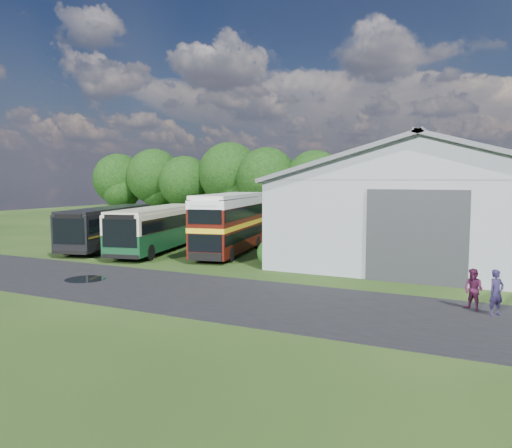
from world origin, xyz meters
The scene contains 18 objects.
ground centered at (0.00, 0.00, 0.00)m, with size 120.00×120.00×0.00m, color #183310.
asphalt_road centered at (3.00, -3.00, 0.00)m, with size 60.00×8.00×0.02m, color black.
puddle centered at (-1.50, -3.00, 0.00)m, with size 2.20×2.20×0.01m, color black.
storage_shed centered at (15.00, 15.98, 4.17)m, with size 18.80×24.80×8.15m.
tree_far_left centered at (-23.00, 24.00, 5.56)m, with size 6.12×6.12×8.64m.
tree_left_a centered at (-18.00, 24.50, 5.87)m, with size 6.46×6.46×9.12m.
tree_left_b centered at (-13.00, 23.50, 5.25)m, with size 5.78×5.78×8.16m.
tree_mid centered at (-8.00, 24.80, 6.18)m, with size 6.80×6.80×9.60m.
tree_right_a centered at (-3.00, 23.80, 5.69)m, with size 6.26×6.26×8.83m.
tree_right_b centered at (2.00, 24.60, 5.44)m, with size 5.98×5.98×8.45m.
shrub_front centered at (5.60, 6.00, 0.00)m, with size 1.70×1.70×1.70m, color #194714.
shrub_mid centered at (5.60, 8.00, 0.00)m, with size 1.60×1.60×1.60m, color #194714.
shrub_back centered at (5.60, 10.00, 0.00)m, with size 1.80×1.80×1.80m, color #194714.
bus_green_single centered at (-4.61, 7.70, 1.80)m, with size 5.56×12.60×3.38m.
bus_maroon_double centered at (1.01, 8.82, 2.23)m, with size 4.67×10.71×4.47m.
bus_dark_single centered at (-9.36, 7.39, 1.74)m, with size 5.93×12.18×3.28m.
visitor_a centered at (18.95, -1.07, 0.94)m, with size 0.68×0.45×1.87m, color #201938.
visitor_b centered at (18.08, -0.59, 0.88)m, with size 0.86×0.67×1.76m, color #461632.
Camera 1 is at (19.02, -23.18, 5.53)m, focal length 35.00 mm.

